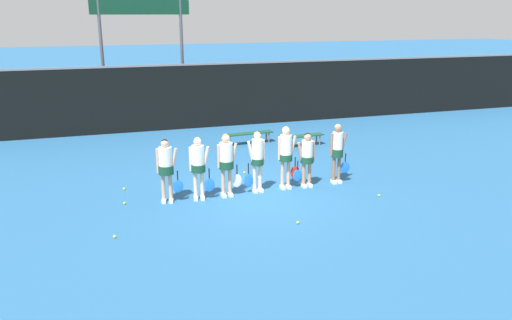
{
  "coord_description": "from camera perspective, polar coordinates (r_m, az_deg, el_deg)",
  "views": [
    {
      "loc": [
        -3.98,
        -12.64,
        4.86
      ],
      "look_at": [
        -0.0,
        -0.01,
        0.94
      ],
      "focal_mm": 35.0,
      "sensor_mm": 36.0,
      "label": 1
    }
  ],
  "objects": [
    {
      "name": "tennis_ball_3",
      "position": [
        14.75,
        -14.85,
        -3.2
      ],
      "size": [
        0.07,
        0.07,
        0.07
      ],
      "primitive_type": "sphere",
      "color": "#CCE033",
      "rests_on": "ground_plane"
    },
    {
      "name": "scoreboard",
      "position": [
        22.68,
        -13.12,
        16.62
      ],
      "size": [
        4.17,
        0.15,
        6.43
      ],
      "color": "#515156",
      "rests_on": "ground_plane"
    },
    {
      "name": "player_0",
      "position": [
        13.27,
        -10.25,
        -0.6
      ],
      "size": [
        0.66,
        0.4,
        1.73
      ],
      "rotation": [
        0.0,
        0.0,
        -0.19
      ],
      "color": "tan",
      "rests_on": "ground_plane"
    },
    {
      "name": "tennis_ball_4",
      "position": [
        15.7,
        -1.34,
        -1.44
      ],
      "size": [
        0.06,
        0.06,
        0.06
      ],
      "primitive_type": "sphere",
      "color": "#CCE033",
      "rests_on": "ground_plane"
    },
    {
      "name": "player_5",
      "position": [
        14.33,
        5.83,
        0.53
      ],
      "size": [
        0.66,
        0.38,
        1.6
      ],
      "rotation": [
        0.0,
        0.0,
        -0.04
      ],
      "color": "tan",
      "rests_on": "ground_plane"
    },
    {
      "name": "tennis_ball_6",
      "position": [
        12.08,
        4.8,
        -7.13
      ],
      "size": [
        0.07,
        0.07,
        0.07
      ],
      "primitive_type": "sphere",
      "color": "#CCE033",
      "rests_on": "ground_plane"
    },
    {
      "name": "player_6",
      "position": [
        14.75,
        9.3,
        1.29
      ],
      "size": [
        0.65,
        0.35,
        1.78
      ],
      "rotation": [
        0.0,
        0.0,
        -0.0
      ],
      "color": "#8C664C",
      "rests_on": "ground_plane"
    },
    {
      "name": "tennis_ball_1",
      "position": [
        13.65,
        -14.8,
        -4.79
      ],
      "size": [
        0.07,
        0.07,
        0.07
      ],
      "primitive_type": "sphere",
      "color": "#CCE033",
      "rests_on": "ground_plane"
    },
    {
      "name": "player_3",
      "position": [
        13.83,
        0.12,
        0.33
      ],
      "size": [
        0.63,
        0.35,
        1.73
      ],
      "rotation": [
        0.0,
        0.0,
        0.09
      ],
      "color": "beige",
      "rests_on": "ground_plane"
    },
    {
      "name": "player_2",
      "position": [
        13.49,
        -3.42,
        0.07
      ],
      "size": [
        0.68,
        0.41,
        1.76
      ],
      "rotation": [
        0.0,
        0.0,
        0.04
      ],
      "color": "tan",
      "rests_on": "ground_plane"
    },
    {
      "name": "bench_far",
      "position": [
        19.18,
        -0.88,
        2.95
      ],
      "size": [
        2.0,
        0.52,
        0.43
      ],
      "rotation": [
        0.0,
        0.0,
        0.08
      ],
      "color": "#19472D",
      "rests_on": "ground_plane"
    },
    {
      "name": "player_4",
      "position": [
        14.11,
        3.44,
        0.94
      ],
      "size": [
        0.66,
        0.38,
        1.81
      ],
      "rotation": [
        0.0,
        0.0,
        -0.02
      ],
      "color": "tan",
      "rests_on": "ground_plane"
    },
    {
      "name": "bench_courtside",
      "position": [
        18.91,
        5.22,
        2.65
      ],
      "size": [
        1.81,
        0.55,
        0.42
      ],
      "rotation": [
        0.0,
        0.0,
        0.11
      ],
      "color": "#19472D",
      "rests_on": "ground_plane"
    },
    {
      "name": "player_1",
      "position": [
        13.33,
        -6.61,
        -0.37
      ],
      "size": [
        0.65,
        0.38,
        1.73
      ],
      "rotation": [
        0.0,
        0.0,
        -0.15
      ],
      "color": "beige",
      "rests_on": "ground_plane"
    },
    {
      "name": "tennis_ball_5",
      "position": [
        15.26,
        0.32,
        -1.96
      ],
      "size": [
        0.07,
        0.07,
        0.07
      ],
      "primitive_type": "sphere",
      "color": "#CCE033",
      "rests_on": "ground_plane"
    },
    {
      "name": "tennis_ball_7",
      "position": [
        11.76,
        -15.86,
        -8.42
      ],
      "size": [
        0.07,
        0.07,
        0.07
      ],
      "primitive_type": "sphere",
      "color": "#CCE033",
      "rests_on": "ground_plane"
    },
    {
      "name": "tennis_ball_2",
      "position": [
        14.17,
        13.88,
        -3.95
      ],
      "size": [
        0.07,
        0.07,
        0.07
      ],
      "primitive_type": "sphere",
      "color": "#CCE033",
      "rests_on": "ground_plane"
    },
    {
      "name": "ground_plane",
      "position": [
        14.11,
        0.01,
        -3.67
      ],
      "size": [
        140.0,
        140.0,
        0.0
      ],
      "primitive_type": "plane",
      "color": "#235684"
    },
    {
      "name": "tennis_ball_0",
      "position": [
        14.56,
        -6.79,
        -3.01
      ],
      "size": [
        0.06,
        0.06,
        0.06
      ],
      "primitive_type": "sphere",
      "color": "#CCE033",
      "rests_on": "ground_plane"
    },
    {
      "name": "fence_windscreen",
      "position": [
        21.86,
        -6.83,
        7.28
      ],
      "size": [
        60.0,
        0.08,
        2.8
      ],
      "color": "black",
      "rests_on": "ground_plane"
    }
  ]
}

